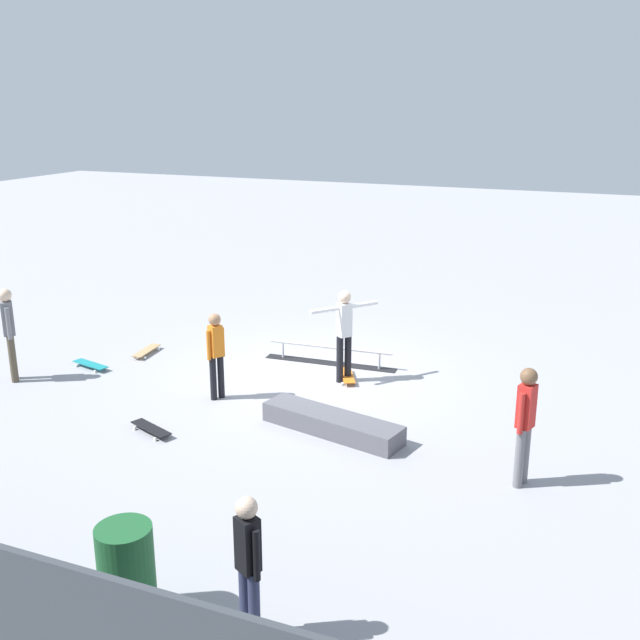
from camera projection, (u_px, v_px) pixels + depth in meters
ground_plane at (314, 376)px, 13.45m from camera, size 60.00×60.00×0.00m
grind_rail at (330, 356)px, 14.04m from camera, size 2.57×0.38×0.35m
skate_ledge at (332, 423)px, 11.14m from camera, size 2.32×1.03×0.30m
skater_main at (344, 329)px, 12.95m from camera, size 0.90×1.09×1.66m
skateboard_main at (347, 375)px, 13.28m from camera, size 0.54×0.81×0.09m
bystander_red_shirt at (525, 420)px, 9.43m from camera, size 0.24×0.37×1.61m
bystander_black_shirt at (248, 561)px, 6.69m from camera, size 0.33×0.24×1.48m
bystander_orange_shirt at (216, 351)px, 12.22m from camera, size 0.24×0.32×1.48m
bystander_grey_shirt at (9, 329)px, 12.98m from camera, size 0.33×0.31×1.68m
loose_skateboard_teal at (90, 364)px, 13.82m from camera, size 0.82×0.39×0.09m
loose_skateboard_natural at (147, 351)px, 14.57m from camera, size 0.32×0.82×0.09m
loose_skateboard_black at (151, 428)px, 11.16m from camera, size 0.82×0.48×0.09m
trash_bin at (127, 572)px, 7.10m from camera, size 0.54×0.54×0.97m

